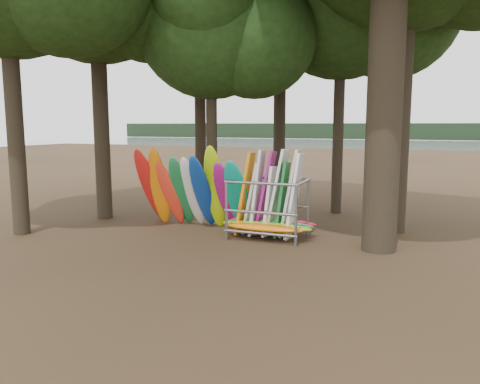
% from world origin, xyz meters
% --- Properties ---
extents(ground, '(120.00, 120.00, 0.00)m').
position_xyz_m(ground, '(0.00, 0.00, 0.00)').
color(ground, '#47331E').
rests_on(ground, ground).
extents(lake, '(160.00, 160.00, 0.00)m').
position_xyz_m(lake, '(0.00, 60.00, 0.00)').
color(lake, gray).
rests_on(lake, ground).
extents(far_shore, '(160.00, 4.00, 4.00)m').
position_xyz_m(far_shore, '(0.00, 110.00, 2.00)').
color(far_shore, black).
rests_on(far_shore, ground).
extents(oak_5, '(6.29, 6.29, 10.00)m').
position_xyz_m(oak_5, '(-1.56, 3.13, 7.24)').
color(oak_5, black).
rests_on(oak_5, ground).
extents(kayak_row, '(4.36, 2.17, 3.09)m').
position_xyz_m(kayak_row, '(-1.63, 1.59, 1.32)').
color(kayak_row, red).
rests_on(kayak_row, ground).
extents(storage_rack, '(3.01, 1.55, 2.88)m').
position_xyz_m(storage_rack, '(1.29, 1.30, 0.92)').
color(storage_rack, gray).
rests_on(storage_rack, ground).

